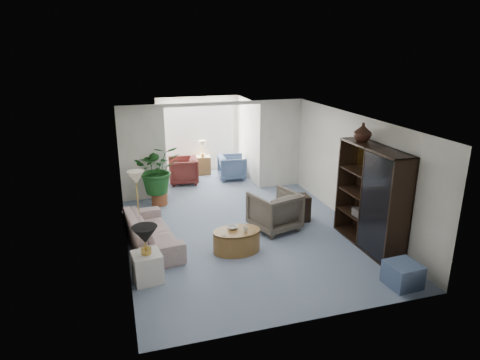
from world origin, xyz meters
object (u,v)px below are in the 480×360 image
object	(u,v)px
end_table	(147,267)
sunroom_table	(203,165)
floor_lamp	(136,178)
coffee_bowl	(233,228)
sunroom_chair_maroon	(183,171)
entertainment_cabinet	(371,197)
sunroom_chair_blue	(232,167)
framed_picture	(358,153)
coffee_cup	(245,229)
coffee_table	(237,241)
ottoman	(403,274)
plant_pot	(159,198)
wingback_chair	(275,211)
cabinet_urn	(363,132)
table_lamp	(145,235)
sofa	(151,232)
side_table_dark	(298,208)

from	to	relation	value
end_table	sunroom_table	bearing A→B (deg)	69.38
end_table	floor_lamp	distance (m)	2.34
coffee_bowl	sunroom_chair_maroon	bearing A→B (deg)	93.02
end_table	floor_lamp	size ratio (longest dim) A/B	1.46
entertainment_cabinet	sunroom_chair_blue	xyz separation A→B (m)	(-1.43, 5.12, -0.67)
entertainment_cabinet	floor_lamp	bearing A→B (deg)	155.68
framed_picture	sunroom_chair_maroon	bearing A→B (deg)	127.15
coffee_cup	coffee_table	bearing A→B (deg)	146.31
coffee_cup	entertainment_cabinet	xyz separation A→B (m)	(2.50, -0.40, 0.54)
coffee_bowl	ottoman	bearing A→B (deg)	-41.43
coffee_bowl	plant_pot	size ratio (longest dim) A/B	0.53
coffee_cup	plant_pot	world-z (taller)	coffee_cup
floor_lamp	sunroom_chair_maroon	xyz separation A→B (m)	(1.49, 3.12, -0.87)
coffee_cup	wingback_chair	distance (m)	1.30
sunroom_chair_maroon	ottoman	bearing A→B (deg)	27.65
coffee_table	coffee_bowl	xyz separation A→B (m)	(-0.05, 0.10, 0.25)
cabinet_urn	end_table	bearing A→B (deg)	-172.09
table_lamp	sunroom_chair_blue	bearing A→B (deg)	60.18
ottoman	sunroom_table	world-z (taller)	sunroom_table
entertainment_cabinet	plant_pot	world-z (taller)	entertainment_cabinet
coffee_bowl	sunroom_chair_maroon	xyz separation A→B (m)	(-0.24, 4.53, -0.09)
ottoman	table_lamp	bearing A→B (deg)	161.26
sunroom_table	coffee_table	bearing A→B (deg)	-94.90
end_table	coffee_table	distance (m)	1.90
sofa	side_table_dark	size ratio (longest dim) A/B	3.53
coffee_cup	sunroom_table	xyz separation A→B (m)	(0.31, 5.48, -0.21)
plant_pot	sunroom_table	size ratio (longest dim) A/B	0.70
plant_pot	coffee_cup	bearing A→B (deg)	-67.24
coffee_bowl	cabinet_urn	distance (m)	3.23
entertainment_cabinet	sunroom_chair_maroon	xyz separation A→B (m)	(-2.93, 5.12, -0.65)
sofa	end_table	bearing A→B (deg)	164.21
coffee_table	cabinet_urn	world-z (taller)	cabinet_urn
floor_lamp	ottoman	distance (m)	5.53
end_table	wingback_chair	xyz separation A→B (m)	(2.90, 1.40, 0.17)
wingback_chair	sunroom_table	distance (m)	4.64
plant_pot	sunroom_chair_maroon	xyz separation A→B (m)	(0.89, 1.57, 0.22)
coffee_table	coffee_bowl	distance (m)	0.27
framed_picture	side_table_dark	distance (m)	1.87
coffee_table	sunroom_table	bearing A→B (deg)	85.10
framed_picture	cabinet_urn	size ratio (longest dim) A/B	1.33
sunroom_chair_maroon	table_lamp	bearing A→B (deg)	-10.05
framed_picture	sunroom_chair_maroon	size ratio (longest dim) A/B	0.59
framed_picture	sofa	xyz separation A→B (m)	(-4.47, 0.29, -1.39)
framed_picture	table_lamp	bearing A→B (deg)	-167.16
end_table	plant_pot	bearing A→B (deg)	80.43
sunroom_chair_blue	sofa	bearing A→B (deg)	150.18
coffee_bowl	side_table_dark	size ratio (longest dim) A/B	0.35
side_table_dark	coffee_table	bearing A→B (deg)	-148.94
framed_picture	entertainment_cabinet	distance (m)	1.18
floor_lamp	sofa	bearing A→B (deg)	-76.16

